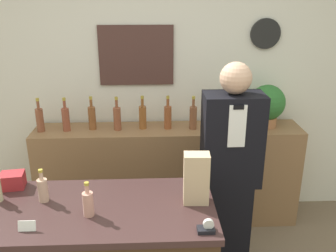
# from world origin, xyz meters

# --- Properties ---
(back_wall) EXTENTS (5.20, 0.09, 2.70)m
(back_wall) POSITION_xyz_m (0.00, 2.00, 1.35)
(back_wall) COLOR silver
(back_wall) RESTS_ON ground_plane
(back_shelf) EXTENTS (2.40, 0.39, 0.93)m
(back_shelf) POSITION_xyz_m (0.08, 1.74, 0.47)
(back_shelf) COLOR #8E6642
(back_shelf) RESTS_ON ground_plane
(shopkeeper) EXTENTS (0.42, 0.26, 1.66)m
(shopkeeper) POSITION_xyz_m (0.50, 1.05, 0.83)
(shopkeeper) COLOR black
(shopkeeper) RESTS_ON ground_plane
(potted_plant) EXTENTS (0.32, 0.32, 0.38)m
(potted_plant) POSITION_xyz_m (0.96, 1.77, 1.14)
(potted_plant) COLOR #B27047
(potted_plant) RESTS_ON back_shelf
(paper_bag) EXTENTS (0.15, 0.10, 0.30)m
(paper_bag) POSITION_xyz_m (0.18, 0.50, 1.10)
(paper_bag) COLOR tan
(paper_bag) RESTS_ON display_counter
(tape_dispenser) EXTENTS (0.09, 0.06, 0.07)m
(tape_dispenser) POSITION_xyz_m (0.20, 0.22, 0.97)
(tape_dispenser) COLOR black
(tape_dispenser) RESTS_ON display_counter
(price_card_right) EXTENTS (0.09, 0.02, 0.06)m
(price_card_right) POSITION_xyz_m (-0.72, 0.27, 0.97)
(price_card_right) COLOR white
(price_card_right) RESTS_ON display_counter
(gift_box) EXTENTS (0.15, 0.13, 0.10)m
(gift_box) POSITION_xyz_m (-0.94, 0.72, 0.99)
(gift_box) COLOR maroon
(gift_box) RESTS_ON display_counter
(counter_bottle_1) EXTENTS (0.06, 0.06, 0.20)m
(counter_bottle_1) POSITION_xyz_m (-0.71, 0.55, 1.02)
(counter_bottle_1) COLOR tan
(counter_bottle_1) RESTS_ON display_counter
(counter_bottle_2) EXTENTS (0.06, 0.06, 0.20)m
(counter_bottle_2) POSITION_xyz_m (-0.42, 0.39, 1.02)
(counter_bottle_2) COLOR tan
(counter_bottle_2) RESTS_ON display_counter
(shelf_bottle_0) EXTENTS (0.07, 0.07, 0.30)m
(shelf_bottle_0) POSITION_xyz_m (-1.04, 1.73, 1.05)
(shelf_bottle_0) COLOR brown
(shelf_bottle_0) RESTS_ON back_shelf
(shelf_bottle_1) EXTENTS (0.07, 0.07, 0.30)m
(shelf_bottle_1) POSITION_xyz_m (-0.82, 1.73, 1.05)
(shelf_bottle_1) COLOR brown
(shelf_bottle_1) RESTS_ON back_shelf
(shelf_bottle_2) EXTENTS (0.07, 0.07, 0.30)m
(shelf_bottle_2) POSITION_xyz_m (-0.60, 1.76, 1.05)
(shelf_bottle_2) COLOR brown
(shelf_bottle_2) RESTS_ON back_shelf
(shelf_bottle_3) EXTENTS (0.07, 0.07, 0.30)m
(shelf_bottle_3) POSITION_xyz_m (-0.37, 1.73, 1.05)
(shelf_bottle_3) COLOR brown
(shelf_bottle_3) RESTS_ON back_shelf
(shelf_bottle_4) EXTENTS (0.07, 0.07, 0.30)m
(shelf_bottle_4) POSITION_xyz_m (-0.15, 1.76, 1.05)
(shelf_bottle_4) COLOR brown
(shelf_bottle_4) RESTS_ON back_shelf
(shelf_bottle_5) EXTENTS (0.07, 0.07, 0.30)m
(shelf_bottle_5) POSITION_xyz_m (0.07, 1.75, 1.05)
(shelf_bottle_5) COLOR brown
(shelf_bottle_5) RESTS_ON back_shelf
(shelf_bottle_6) EXTENTS (0.07, 0.07, 0.30)m
(shelf_bottle_6) POSITION_xyz_m (0.30, 1.73, 1.05)
(shelf_bottle_6) COLOR brown
(shelf_bottle_6) RESTS_ON back_shelf
(shelf_bottle_7) EXTENTS (0.07, 0.07, 0.30)m
(shelf_bottle_7) POSITION_xyz_m (0.52, 1.74, 1.05)
(shelf_bottle_7) COLOR brown
(shelf_bottle_7) RESTS_ON back_shelf
(shelf_bottle_8) EXTENTS (0.07, 0.07, 0.30)m
(shelf_bottle_8) POSITION_xyz_m (0.74, 1.73, 1.05)
(shelf_bottle_8) COLOR brown
(shelf_bottle_8) RESTS_ON back_shelf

